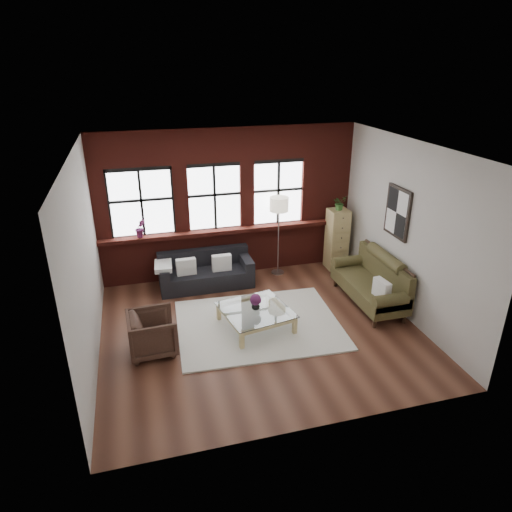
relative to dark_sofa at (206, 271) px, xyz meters
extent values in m
plane|color=#48261A|center=(0.64, -1.90, -0.35)|extent=(5.50, 5.50, 0.00)
plane|color=white|center=(0.64, -1.90, 2.85)|extent=(5.50, 5.50, 0.00)
plane|color=beige|center=(0.64, 0.60, 1.25)|extent=(5.50, 0.00, 5.50)
plane|color=beige|center=(0.64, -4.40, 1.25)|extent=(5.50, 0.00, 5.50)
plane|color=beige|center=(-2.11, -1.90, 1.25)|extent=(0.00, 5.00, 5.00)
plane|color=beige|center=(3.39, -1.90, 1.25)|extent=(0.00, 5.00, 5.00)
cube|color=#5D1C16|center=(0.64, 0.45, 0.69)|extent=(5.50, 0.30, 0.08)
cube|color=beige|center=(0.65, -1.80, -0.34)|extent=(3.01, 2.42, 0.03)
cube|color=white|center=(-0.42, -0.10, 0.19)|extent=(0.41, 0.16, 0.34)
cube|color=white|center=(0.32, -0.10, 0.19)|extent=(0.40, 0.14, 0.34)
cube|color=white|center=(2.86, -2.17, 0.27)|extent=(0.18, 0.39, 0.34)
imported|color=#3A261D|center=(-1.23, -2.11, 0.00)|extent=(0.80, 0.78, 0.70)
imported|color=#B2B2B2|center=(0.58, -1.86, 0.10)|extent=(0.19, 0.19, 0.16)
sphere|color=#5E204D|center=(0.58, -1.86, 0.22)|extent=(0.20, 0.20, 0.20)
cube|color=tan|center=(3.03, 0.14, 0.34)|extent=(0.43, 0.43, 1.39)
imported|color=#2D5923|center=(3.03, 0.14, 1.20)|extent=(0.35, 0.33, 0.32)
imported|color=#5E204D|center=(-1.24, 0.42, 0.92)|extent=(0.24, 0.21, 0.39)
camera|label=1|loc=(-1.26, -8.62, 4.11)|focal=32.00mm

